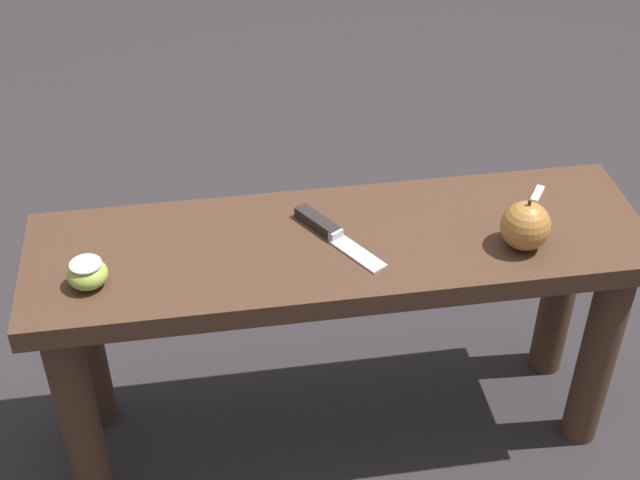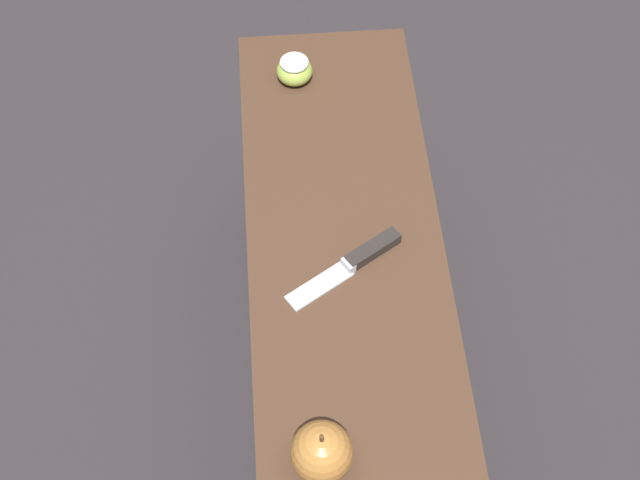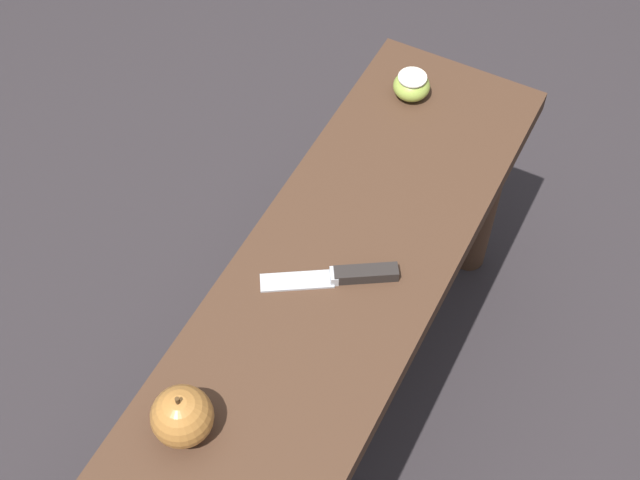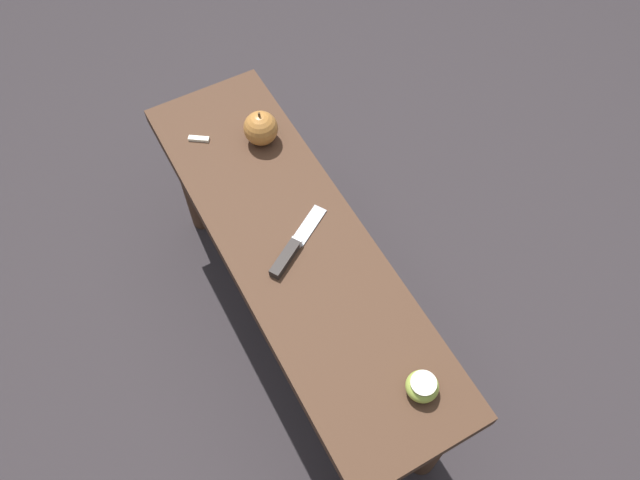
{
  "view_description": "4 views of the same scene",
  "coord_description": "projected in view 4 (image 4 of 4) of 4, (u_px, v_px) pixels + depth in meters",
  "views": [
    {
      "loc": [
        0.22,
        1.2,
        1.42
      ],
      "look_at": [
        0.04,
        0.04,
        0.51
      ],
      "focal_mm": 50.0,
      "sensor_mm": 36.0,
      "label": 1
    },
    {
      "loc": [
        -0.73,
        0.1,
        1.66
      ],
      "look_at": [
        0.04,
        0.04,
        0.51
      ],
      "focal_mm": 50.0,
      "sensor_mm": 36.0,
      "label": 2
    },
    {
      "loc": [
        -0.66,
        -0.33,
        1.61
      ],
      "look_at": [
        0.04,
        0.04,
        0.51
      ],
      "focal_mm": 50.0,
      "sensor_mm": 36.0,
      "label": 3
    },
    {
      "loc": [
        0.67,
        -0.3,
        1.67
      ],
      "look_at": [
        0.04,
        0.04,
        0.51
      ],
      "focal_mm": 35.0,
      "sensor_mm": 36.0,
      "label": 4
    }
  ],
  "objects": [
    {
      "name": "knife",
      "position": [
        291.0,
        250.0,
        1.38
      ],
      "size": [
        0.13,
        0.19,
        0.02
      ],
      "rotation": [
        0.0,
        0.0,
        2.13
      ],
      "color": "#B7BABF",
      "rests_on": "wooden_bench"
    },
    {
      "name": "ground_plane",
      "position": [
        300.0,
        328.0,
        1.81
      ],
      "size": [
        8.0,
        8.0,
        0.0
      ],
      "primitive_type": "plane",
      "color": "#2D282B"
    },
    {
      "name": "apple_cut",
      "position": [
        422.0,
        386.0,
        1.2
      ],
      "size": [
        0.07,
        0.07,
        0.04
      ],
      "color": "#9EB747",
      "rests_on": "wooden_bench"
    },
    {
      "name": "apple_slice_near_knife",
      "position": [
        199.0,
        139.0,
        1.55
      ],
      "size": [
        0.04,
        0.05,
        0.01
      ],
      "color": "white",
      "rests_on": "wooden_bench"
    },
    {
      "name": "wooden_bench",
      "position": [
        296.0,
        266.0,
        1.5
      ],
      "size": [
        1.08,
        0.32,
        0.48
      ],
      "color": "#472D1E",
      "rests_on": "ground_plane"
    },
    {
      "name": "apple_whole",
      "position": [
        261.0,
        128.0,
        1.52
      ],
      "size": [
        0.09,
        0.09,
        0.1
      ],
      "color": "#B27233",
      "rests_on": "wooden_bench"
    }
  ]
}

